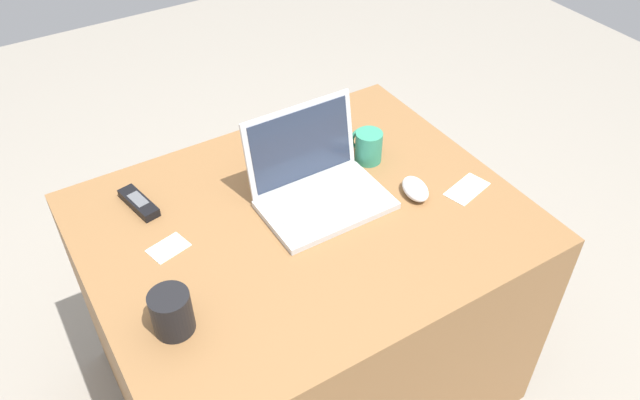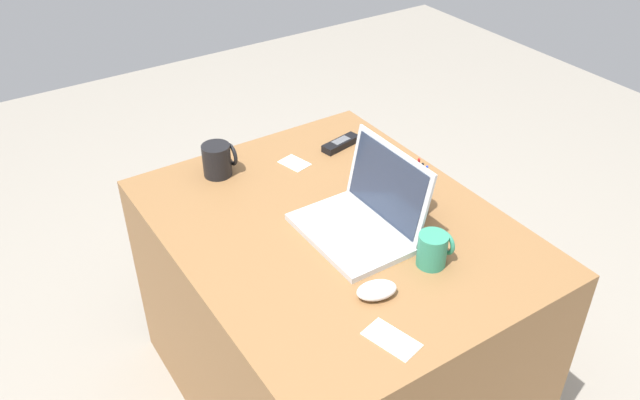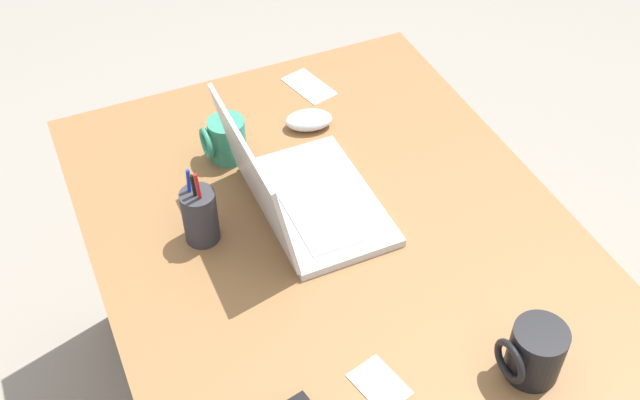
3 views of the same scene
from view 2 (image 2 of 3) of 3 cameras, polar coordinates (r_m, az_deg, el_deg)
name	(u,v)px [view 2 (image 2 of 3)]	position (r m, az deg, el deg)	size (l,w,h in m)	color
ground_plane	(332,389)	(2.36, 1.05, -16.20)	(6.00, 6.00, 0.00)	gray
desk	(333,315)	(2.10, 1.15, -9.99)	(1.11, 0.89, 0.72)	olive
laptop	(362,217)	(1.81, 3.65, -1.50)	(0.33, 0.26, 0.24)	silver
computer_mouse	(377,290)	(1.62, 4.97, -7.85)	(0.06, 0.10, 0.04)	white
coffee_mug_white	(218,160)	(2.08, -8.91, 3.49)	(0.09, 0.10, 0.11)	black
coffee_mug_tall	(433,249)	(1.72, 9.86, -4.26)	(0.08, 0.09, 0.09)	#338C6B
cordless_phone	(341,144)	(2.22, 1.83, 4.95)	(0.07, 0.15, 0.03)	black
pen_holder	(418,195)	(1.90, 8.59, 0.44)	(0.07, 0.07, 0.17)	#333338
paper_note_near_laptop	(294,163)	(2.13, -2.24, 3.23)	(0.09, 0.07, 0.00)	white
paper_note_left	(391,339)	(1.54, 6.26, -12.01)	(0.13, 0.07, 0.00)	white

